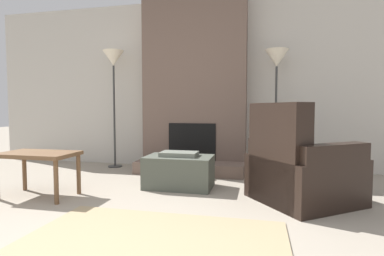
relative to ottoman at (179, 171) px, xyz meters
The scene contains 8 objects.
wall_back 1.71m from the ottoman, 92.33° to the left, with size 7.06×0.06×2.60m, color #BCB7AD.
fireplace 1.48m from the ottoman, 92.84° to the left, with size 1.54×0.75×2.60m.
ottoman is the anchor object (origin of this frame).
armchair 1.32m from the ottoman, 12.42° to the right, with size 1.17×1.17×0.97m.
side_table 1.51m from the ottoman, 152.85° to the right, with size 0.76×0.44×0.47m.
floor_lamp_left 2.17m from the ottoman, 143.32° to the left, with size 0.32×0.32×1.82m.
floor_lamp_right 2.00m from the ottoman, 41.15° to the left, with size 0.32×0.32×1.73m.
area_rug 1.55m from the ottoman, 82.45° to the right, with size 1.83×1.27×0.01m, color #9E8966.
Camera 1 is at (0.96, -1.36, 0.91)m, focal length 28.00 mm.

